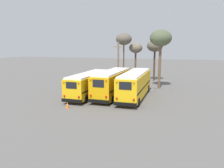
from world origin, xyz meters
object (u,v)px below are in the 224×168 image
school_bus_2 (135,84)px  traffic_cone (67,105)px  utility_pole (118,62)px  bare_tree_1 (136,49)px  bare_tree_3 (161,39)px  bare_tree_0 (155,47)px  school_bus_0 (89,83)px  school_bus_1 (112,83)px  bare_tree_2 (124,40)px

school_bus_2 → traffic_cone: school_bus_2 is taller
utility_pole → bare_tree_1: 6.11m
bare_tree_3 → traffic_cone: bare_tree_3 is taller
bare_tree_0 → bare_tree_3: 6.96m
school_bus_0 → bare_tree_3: (8.16, 7.92, 5.75)m
school_bus_1 → school_bus_2: bearing=0.8°
school_bus_0 → school_bus_2: bearing=6.4°
school_bus_2 → bare_tree_0: (0.73, 13.95, 4.50)m
school_bus_0 → bare_tree_3: size_ratio=1.13×
bare_tree_0 → bare_tree_1: 3.60m
school_bus_1 → bare_tree_1: bare_tree_1 is taller
utility_pole → bare_tree_3: (6.98, -1.61, 3.68)m
bare_tree_3 → traffic_cone: 17.56m
school_bus_0 → bare_tree_2: (1.28, 12.83, 5.88)m
school_bus_1 → traffic_cone: school_bus_1 is taller
utility_pole → bare_tree_3: bearing=-13.0°
school_bus_2 → bare_tree_0: bearing=87.0°
school_bus_0 → school_bus_1: 3.00m
school_bus_2 → traffic_cone: size_ratio=15.96×
school_bus_1 → bare_tree_0: (3.66, 13.99, 4.49)m
traffic_cone → utility_pole: bearing=85.7°
utility_pole → bare_tree_1: size_ratio=1.02×
school_bus_0 → bare_tree_0: 16.69m
bare_tree_2 → school_bus_2: bearing=-69.3°
school_bus_0 → bare_tree_2: 14.17m
bare_tree_1 → bare_tree_3: (5.12, -7.02, 1.53)m
utility_pole → bare_tree_0: bearing=43.2°
school_bus_1 → bare_tree_0: 15.15m
bare_tree_1 → bare_tree_2: bearing=-129.8°
bare_tree_3 → traffic_cone: (-8.14, -13.88, -7.04)m
school_bus_0 → utility_pole: utility_pole is taller
traffic_cone → school_bus_1: bearing=66.1°
school_bus_0 → utility_pole: (1.19, 9.53, 2.07)m
school_bus_2 → bare_tree_2: (-4.59, 12.17, 5.74)m
school_bus_0 → bare_tree_0: size_ratio=1.32×
utility_pole → traffic_cone: bearing=-94.3°
utility_pole → bare_tree_3: bare_tree_3 is taller
bare_tree_2 → bare_tree_3: size_ratio=0.99×
bare_tree_2 → bare_tree_3: bearing=-35.5°
bare_tree_2 → utility_pole: bearing=-91.7°
bare_tree_3 → bare_tree_2: bearing=144.5°
school_bus_0 → school_bus_2: size_ratio=0.94×
school_bus_1 → bare_tree_2: size_ratio=1.13×
school_bus_0 → traffic_cone: bearing=-89.7°
school_bus_1 → traffic_cone: 7.34m
school_bus_2 → bare_tree_0: 14.68m
bare_tree_1 → traffic_cone: (-3.01, -20.90, -5.52)m
bare_tree_3 → traffic_cone: size_ratio=13.27×
bare_tree_1 → bare_tree_3: size_ratio=0.79×
utility_pole → bare_tree_2: 5.04m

